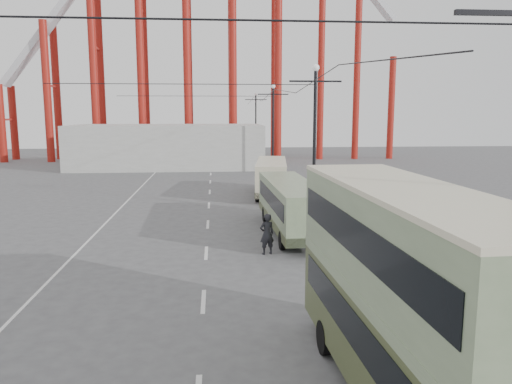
{
  "coord_description": "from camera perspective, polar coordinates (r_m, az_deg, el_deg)",
  "views": [
    {
      "loc": [
        -0.54,
        -12.45,
        6.44
      ],
      "look_at": [
        1.23,
        8.96,
        3.0
      ],
      "focal_mm": 35.0,
      "sensor_mm": 36.0,
      "label": 1
    }
  ],
  "objects": [
    {
      "name": "ground",
      "position": [
        14.03,
        -2.09,
        -18.23
      ],
      "size": [
        160.0,
        160.0,
        0.0
      ],
      "primitive_type": "plane",
      "color": "#4C4D4F",
      "rests_on": "ground"
    },
    {
      "name": "road_markings",
      "position": [
        32.79,
        -5.2,
        -2.26
      ],
      "size": [
        12.52,
        120.0,
        0.01
      ],
      "color": "silver",
      "rests_on": "ground"
    },
    {
      "name": "lamp_post_mid",
      "position": [
        31.12,
        6.69,
        5.78
      ],
      "size": [
        3.2,
        0.44,
        9.32
      ],
      "color": "black",
      "rests_on": "ground"
    },
    {
      "name": "lamp_post_far",
      "position": [
        52.84,
        1.96,
        7.17
      ],
      "size": [
        3.2,
        0.44,
        9.32
      ],
      "color": "black",
      "rests_on": "ground"
    },
    {
      "name": "lamp_post_distant",
      "position": [
        74.73,
        -0.02,
        7.74
      ],
      "size": [
        3.2,
        0.44,
        9.32
      ],
      "color": "black",
      "rests_on": "ground"
    },
    {
      "name": "fairground_shed",
      "position": [
        59.83,
        -10.0,
        5.18
      ],
      "size": [
        22.0,
        10.0,
        5.0
      ],
      "primitive_type": "cube",
      "color": "#A7A7A2",
      "rests_on": "ground"
    },
    {
      "name": "double_decker_bus",
      "position": [
        11.29,
        16.62,
        -10.37
      ],
      "size": [
        2.63,
        9.22,
        4.91
      ],
      "rotation": [
        0.0,
        0.0,
        0.04
      ],
      "color": "#3C4525",
      "rests_on": "ground"
    },
    {
      "name": "single_decker_green",
      "position": [
        26.82,
        3.99,
        -1.42
      ],
      "size": [
        2.55,
        9.82,
        2.76
      ],
      "rotation": [
        0.0,
        0.0,
        0.03
      ],
      "color": "gray",
      "rests_on": "ground"
    },
    {
      "name": "single_decker_cream",
      "position": [
        38.79,
        1.77,
        1.83
      ],
      "size": [
        3.3,
        9.01,
        2.74
      ],
      "rotation": [
        0.0,
        0.0,
        -0.12
      ],
      "color": "beige",
      "rests_on": "ground"
    },
    {
      "name": "pedestrian",
      "position": [
        22.83,
        1.25,
        -4.82
      ],
      "size": [
        0.8,
        0.64,
        1.9
      ],
      "primitive_type": "imported",
      "rotation": [
        0.0,
        0.0,
        3.45
      ],
      "color": "black",
      "rests_on": "ground"
    }
  ]
}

